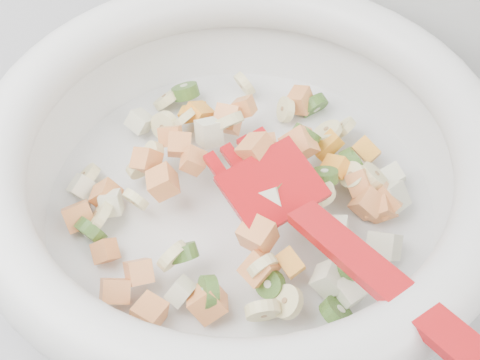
% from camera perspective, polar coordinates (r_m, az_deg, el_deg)
% --- Properties ---
extents(mixing_bowl, '(0.49, 0.42, 0.14)m').
position_cam_1_polar(mixing_bowl, '(0.54, 0.05, 0.98)').
color(mixing_bowl, silver).
rests_on(mixing_bowl, counter).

